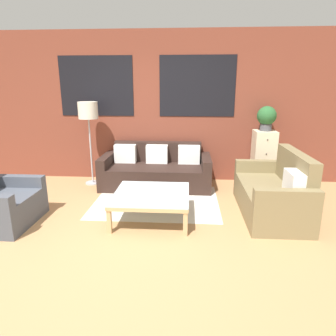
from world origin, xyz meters
name	(u,v)px	position (x,y,z in m)	size (l,w,h in m)	color
ground_plane	(123,235)	(0.00, 0.00, 0.00)	(16.00, 16.00, 0.00)	#AD7F51
wall_back_brick	(147,107)	(0.00, 2.44, 1.41)	(8.40, 0.09, 2.80)	brown
rug	(157,201)	(0.30, 1.16, 0.00)	(1.98, 1.57, 0.00)	silver
couch_dark	(156,171)	(0.22, 1.95, 0.29)	(1.98, 0.88, 0.78)	black
settee_vintage	(274,194)	(2.05, 0.80, 0.31)	(0.80, 1.59, 0.92)	olive
armchair_corner	(0,204)	(-1.71, 0.21, 0.28)	(0.80, 0.94, 0.84)	#474C56
coffee_table	(151,196)	(0.30, 0.53, 0.33)	(1.04, 1.04, 0.37)	silver
floor_lamp	(88,114)	(-1.01, 2.01, 1.31)	(0.35, 0.35, 1.54)	#B2B2B7
drawer_cabinet	(263,158)	(2.19, 2.16, 0.51)	(0.39, 0.43, 1.02)	beige
potted_plant	(267,117)	(2.19, 2.16, 1.27)	(0.34, 0.34, 0.44)	#47474C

